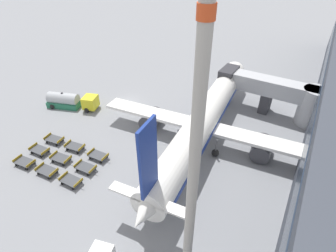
{
  "coord_description": "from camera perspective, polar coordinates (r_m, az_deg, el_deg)",
  "views": [
    {
      "loc": [
        27.9,
        -33.26,
        24.55
      ],
      "look_at": [
        12.02,
        -5.87,
        2.2
      ],
      "focal_mm": 28.0,
      "sensor_mm": 36.0,
      "label": 1
    }
  ],
  "objects": [
    {
      "name": "ground_plane",
      "position": [
        49.88,
        -8.63,
        5.3
      ],
      "size": [
        500.0,
        500.0,
        0.0
      ],
      "primitive_type": "plane",
      "color": "gray"
    },
    {
      "name": "jet_bridge",
      "position": [
        47.41,
        23.63,
        6.28
      ],
      "size": [
        18.01,
        4.96,
        6.37
      ],
      "color": "#B2B5BA",
      "rests_on": "ground_plane"
    },
    {
      "name": "airplane",
      "position": [
        38.19,
        7.94,
        1.47
      ],
      "size": [
        31.47,
        39.73,
        13.15
      ],
      "color": "white",
      "rests_on": "ground_plane"
    },
    {
      "name": "fuel_tanker_primary",
      "position": [
        50.2,
        -20.56,
        5.09
      ],
      "size": [
        9.51,
        5.39,
        2.86
      ],
      "color": "yellow",
      "rests_on": "ground_plane"
    },
    {
      "name": "baggage_dolly_row_near_col_a",
      "position": [
        40.1,
        -28.73,
        -6.93
      ],
      "size": [
        3.36,
        1.84,
        0.92
      ],
      "color": "#424449",
      "rests_on": "ground_plane"
    },
    {
      "name": "baggage_dolly_row_near_col_b",
      "position": [
        37.45,
        -24.83,
        -8.86
      ],
      "size": [
        3.34,
        1.8,
        0.92
      ],
      "color": "#424449",
      "rests_on": "ground_plane"
    },
    {
      "name": "baggage_dolly_row_near_col_c",
      "position": [
        35.0,
        -20.34,
        -11.11
      ],
      "size": [
        3.32,
        1.74,
        0.92
      ],
      "color": "#424449",
      "rests_on": "ground_plane"
    },
    {
      "name": "baggage_dolly_row_mid_a_col_a",
      "position": [
        41.27,
        -26.16,
        -4.75
      ],
      "size": [
        3.34,
        1.78,
        0.92
      ],
      "color": "#424449",
      "rests_on": "ground_plane"
    },
    {
      "name": "baggage_dolly_row_mid_a_col_b",
      "position": [
        38.63,
        -22.27,
        -6.55
      ],
      "size": [
        3.36,
        1.87,
        0.92
      ],
      "color": "#424449",
      "rests_on": "ground_plane"
    },
    {
      "name": "baggage_dolly_row_mid_a_col_c",
      "position": [
        36.13,
        -17.49,
        -8.64
      ],
      "size": [
        3.34,
        1.78,
        0.92
      ],
      "color": "#424449",
      "rests_on": "ground_plane"
    },
    {
      "name": "baggage_dolly_row_mid_b_col_a",
      "position": [
        42.47,
        -23.49,
        -2.71
      ],
      "size": [
        3.37,
        1.9,
        0.92
      ],
      "color": "#424449",
      "rests_on": "ground_plane"
    },
    {
      "name": "baggage_dolly_row_mid_b_col_b",
      "position": [
        39.95,
        -19.6,
        -4.28
      ],
      "size": [
        3.37,
        1.9,
        0.92
      ],
      "color": "#424449",
      "rests_on": "ground_plane"
    },
    {
      "name": "baggage_dolly_row_mid_b_col_c",
      "position": [
        37.45,
        -14.95,
        -6.27
      ],
      "size": [
        3.33,
        1.76,
        0.92
      ],
      "color": "#424449",
      "rests_on": "ground_plane"
    },
    {
      "name": "apron_light_mast",
      "position": [
        13.6,
        5.85,
        -6.86
      ],
      "size": [
        2.0,
        0.74,
        28.44
      ],
      "color": "#ADA89E",
      "rests_on": "ground_plane"
    }
  ]
}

